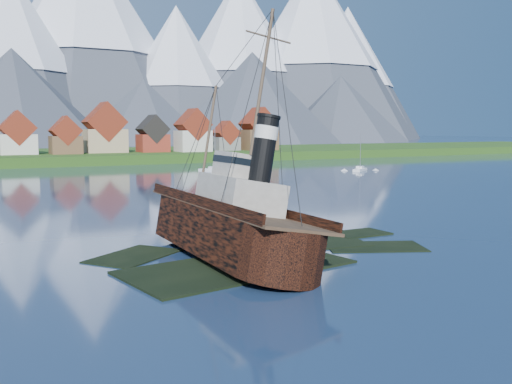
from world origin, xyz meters
TOP-DOWN VIEW (x-y plane):
  - ground at (0.00, 0.00)m, footprint 1400.00×1400.00m
  - shoal at (1.78, 2.15)m, footprint 31.71×21.24m
  - shore_bank at (0.00, 170.00)m, footprint 600.00×80.00m
  - seawall at (0.00, 132.00)m, footprint 600.00×2.50m
  - tugboat_wreck at (-2.14, 3.72)m, footprint 6.54×28.16m
  - sailboat_d at (73.72, 77.02)m, footprint 7.36×6.06m
  - sailboat_e at (38.15, 91.47)m, footprint 5.62×10.55m

SIDE VIEW (x-z plane):
  - shoal at x=1.78m, z-range -0.92..0.22m
  - ground at x=0.00m, z-range 0.00..0.00m
  - shore_bank at x=0.00m, z-range -1.60..1.60m
  - seawall at x=0.00m, z-range -1.00..1.00m
  - sailboat_d at x=73.72m, z-range -5.01..5.49m
  - sailboat_e at x=38.15m, z-range -5.69..6.21m
  - tugboat_wreck at x=-2.14m, z-range -8.34..13.97m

